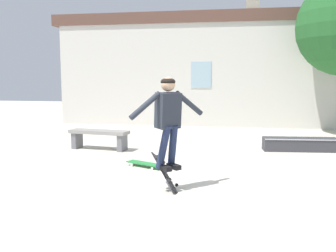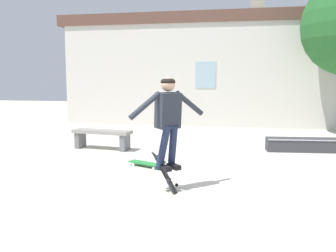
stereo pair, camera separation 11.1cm
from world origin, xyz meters
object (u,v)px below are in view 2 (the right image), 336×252
skateboard_resting (147,163)px  skater (168,115)px  park_bench (102,136)px  skate_ledge (304,145)px  skateboard_flipping (165,172)px

skateboard_resting → skater: bearing=-38.5°
skater → skateboard_resting: skater is taller
park_bench → skater: 3.75m
skate_ledge → skater: bearing=-130.3°
park_bench → skateboard_flipping: size_ratio=2.18×
skate_ledge → skateboard_flipping: skateboard_flipping is taller
skater → skateboard_resting: size_ratio=1.69×
skateboard_resting → skate_ledge: bearing=59.8°
park_bench → skater: size_ratio=1.08×
skater → skateboard_resting: bearing=161.6°
skate_ledge → skateboard_resting: bearing=-150.7°
skate_ledge → skater: size_ratio=1.25×
skate_ledge → park_bench: bearing=-177.5°
skateboard_flipping → skateboard_resting: skateboard_flipping is taller
skateboard_resting → park_bench: bearing=159.1°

